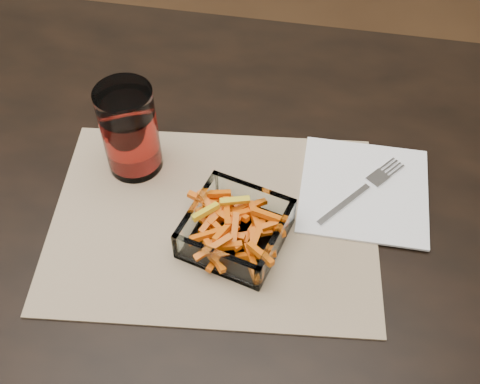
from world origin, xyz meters
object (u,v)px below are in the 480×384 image
object	(u,v)px
glass_bowl	(236,230)
fork	(363,189)
tumbler	(130,133)
dining_table	(150,230)

from	to	relation	value
glass_bowl	fork	distance (m)	0.20
glass_bowl	tumbler	distance (m)	0.21
tumbler	dining_table	bearing A→B (deg)	-64.86
tumbler	fork	bearing A→B (deg)	1.01
glass_bowl	fork	world-z (taller)	glass_bowl
dining_table	glass_bowl	distance (m)	0.19
dining_table	tumbler	distance (m)	0.17
tumbler	fork	world-z (taller)	tumbler
dining_table	tumbler	xyz separation A→B (m)	(-0.03, 0.06, 0.16)
tumbler	fork	xyz separation A→B (m)	(0.34, 0.01, -0.06)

